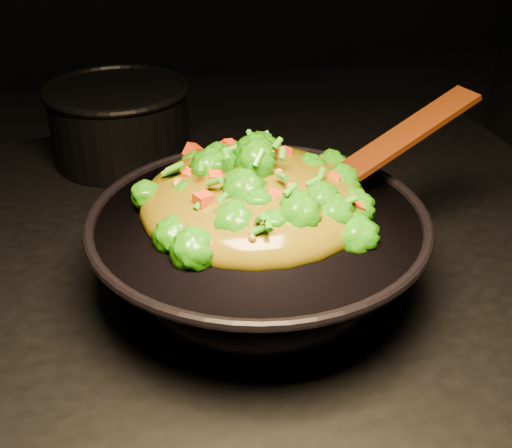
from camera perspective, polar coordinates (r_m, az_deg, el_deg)
name	(u,v)px	position (r m, az deg, el deg)	size (l,w,h in m)	color
wok	(258,256)	(0.76, 0.20, -2.86)	(0.38, 0.38, 0.11)	black
stir_fry	(254,170)	(0.74, -0.14, 4.79)	(0.27, 0.27, 0.09)	#217608
spatula	(384,150)	(0.80, 11.27, 6.50)	(0.28, 0.04, 0.01)	#371207
back_pot	(120,123)	(1.12, -12.00, 8.81)	(0.23, 0.23, 0.13)	black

